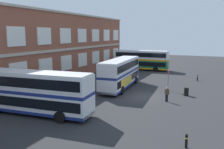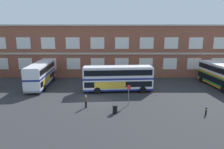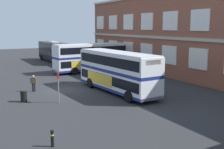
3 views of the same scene
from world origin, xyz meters
The scene contains 9 objects.
ground_plane centered at (0.00, 2.00, 0.00)m, with size 120.00×120.00×0.00m, color #2B2B2D.
brick_terminal_building centered at (1.96, 17.98, 5.31)m, with size 50.19×8.19×10.92m.
double_decker_near centered at (-10.09, 7.36, 2.15)m, with size 3.54×11.18×4.07m.
double_decker_middle centered at (3.36, 4.22, 2.15)m, with size 11.16×3.49×4.07m.
double_decker_far centered at (21.08, 6.58, 2.15)m, with size 3.18×11.09×4.07m.
waiting_passenger centered at (-0.86, -3.10, 0.93)m, with size 0.40×0.61×1.70m.
bus_stand_flag centered at (4.58, -2.20, 1.64)m, with size 0.44×0.10×2.70m.
station_litter_bin centered at (2.78, -4.79, 0.52)m, with size 0.60×0.60×1.03m.
safety_bollard_west centered at (13.23, -5.29, 0.49)m, with size 0.19×0.19×0.95m.
Camera 2 is at (2.43, -26.43, 9.24)m, focal length 31.47 mm.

